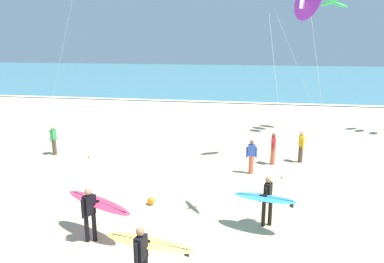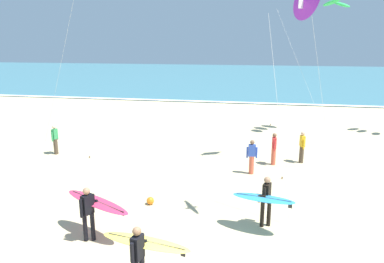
% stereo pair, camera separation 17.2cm
% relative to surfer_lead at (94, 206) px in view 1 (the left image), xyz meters
% --- Properties ---
extents(ocean_water, '(160.00, 60.00, 0.08)m').
position_rel_surfer_lead_xyz_m(ocean_water, '(2.95, 55.93, -1.01)').
color(ocean_water, teal).
rests_on(ocean_water, ground).
extents(shoreline_foam, '(160.00, 0.81, 0.01)m').
position_rel_surfer_lead_xyz_m(shoreline_foam, '(2.95, 26.23, -0.97)').
color(shoreline_foam, white).
rests_on(shoreline_foam, ocean_water).
extents(surfer_lead, '(2.59, 1.57, 1.71)m').
position_rel_surfer_lead_xyz_m(surfer_lead, '(0.00, 0.00, 0.00)').
color(surfer_lead, black).
rests_on(surfer_lead, ground).
extents(surfer_trailing, '(2.46, 1.13, 1.71)m').
position_rel_surfer_lead_xyz_m(surfer_trailing, '(2.19, -1.93, -0.00)').
color(surfer_trailing, black).
rests_on(surfer_trailing, ground).
extents(surfer_third, '(2.08, 1.18, 1.71)m').
position_rel_surfer_lead_xyz_m(surfer_third, '(5.09, 1.57, -0.01)').
color(surfer_third, black).
rests_on(surfer_third, ground).
extents(kite_arc_cobalt_far, '(4.54, 3.24, 8.52)m').
position_rel_surfer_lead_xyz_m(kite_arc_cobalt_far, '(9.02, 14.95, 7.14)').
color(kite_arc_cobalt_far, green).
rests_on(kite_arc_cobalt_far, ground).
extents(kite_delta_violet_low, '(1.48, 2.19, 7.61)m').
position_rel_surfer_lead_xyz_m(kite_delta_violet_low, '(5.92, 1.97, 5.94)').
color(kite_delta_violet_low, purple).
rests_on(kite_delta_violet_low, ground).
extents(bystander_blue_top, '(0.50, 0.22, 1.59)m').
position_rel_surfer_lead_xyz_m(bystander_blue_top, '(4.52, 6.56, -0.24)').
color(bystander_blue_top, '#D8593F').
rests_on(bystander_blue_top, ground).
extents(bystander_yellow_top, '(0.25, 0.49, 1.59)m').
position_rel_surfer_lead_xyz_m(bystander_yellow_top, '(6.91, 8.63, -0.24)').
color(bystander_yellow_top, '#4C3D2D').
rests_on(bystander_yellow_top, ground).
extents(bystander_green_top, '(0.22, 0.50, 1.59)m').
position_rel_surfer_lead_xyz_m(bystander_green_top, '(-5.86, 7.60, -0.24)').
color(bystander_green_top, '#4C3D2D').
rests_on(bystander_green_top, ground).
extents(bystander_red_top, '(0.22, 0.50, 1.59)m').
position_rel_surfer_lead_xyz_m(bystander_red_top, '(5.53, 8.04, -0.24)').
color(bystander_red_top, '#D8593F').
rests_on(bystander_red_top, ground).
extents(beach_ball, '(0.28, 0.28, 0.28)m').
position_rel_surfer_lead_xyz_m(beach_ball, '(0.97, 2.59, -0.91)').
color(beach_ball, orange).
rests_on(beach_ball, ground).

